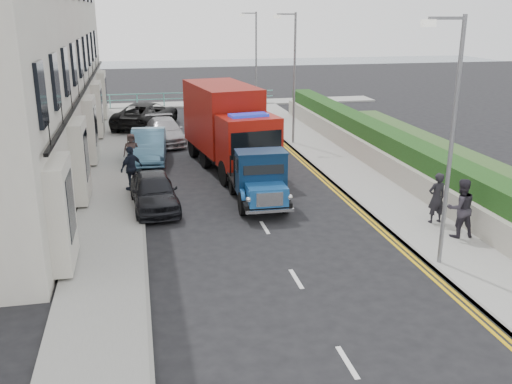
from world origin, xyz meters
The scene contains 22 objects.
ground centered at (0.00, 0.00, 0.00)m, with size 120.00×120.00×0.00m, color black.
pavement_west centered at (-5.20, 9.00, 0.06)m, with size 2.40×38.00×0.12m, color gray.
pavement_east centered at (5.30, 9.00, 0.06)m, with size 2.60×38.00×0.12m, color gray.
promenade centered at (0.00, 29.00, 0.06)m, with size 30.00×2.50×0.12m, color gray.
sea_plane centered at (0.00, 60.00, 0.00)m, with size 120.00×120.00×0.00m, color #50616D.
terrace_west centered at (-9.47, 13.00, 7.17)m, with size 6.31×30.20×14.25m.
garden_east centered at (7.21, 9.00, 0.90)m, with size 1.45×28.00×1.75m.
seafront_railing centered at (0.00, 28.20, 0.58)m, with size 13.00×0.08×1.11m.
lamp_near centered at (4.18, -2.00, 4.00)m, with size 1.23×0.18×7.00m.
lamp_mid centered at (4.18, 14.00, 4.00)m, with size 1.23×0.18×7.00m.
lamp_far centered at (4.18, 24.00, 4.00)m, with size 1.23×0.18×7.00m.
bedford_lorry centered at (0.30, 4.14, 1.00)m, with size 1.94×4.65×2.17m.
red_lorry centered at (0.04, 10.15, 2.01)m, with size 3.53×7.51×3.78m.
parked_car_front centered at (-3.60, 4.76, 0.69)m, with size 1.62×4.03×1.37m, color black.
parked_car_mid centered at (-3.60, 12.00, 0.77)m, with size 1.63×4.67×1.54m, color teal.
parked_car_rear centered at (-2.60, 15.91, 0.66)m, with size 1.86×4.57×1.33m, color #A5A3A8.
seafront_car_left centered at (-3.50, 20.50, 0.82)m, with size 2.72×5.90×1.64m, color black.
seafront_car_right centered at (1.01, 20.56, 0.80)m, with size 1.89×4.69×1.60m, color #BBBDC1.
pedestrian_east_near centered at (5.77, 1.00, 1.00)m, with size 0.64×0.42×1.77m, color black.
pedestrian_east_far centered at (5.88, -0.32, 1.09)m, with size 0.94×0.73×1.93m, color #2B2730.
pedestrian_west_near centered at (-4.40, 6.97, 1.02)m, with size 1.06×0.44×1.80m, color black.
pedestrian_west_far centered at (-4.40, 10.65, 0.90)m, with size 0.76×0.50×1.56m, color #3C2E2B.
Camera 1 is at (-4.00, -15.74, 7.09)m, focal length 40.00 mm.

